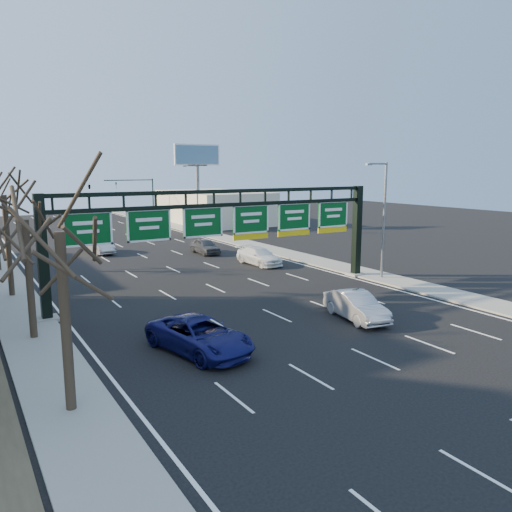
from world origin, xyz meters
TOP-DOWN VIEW (x-y plane):
  - ground at (0.00, 0.00)m, footprint 160.00×160.00m
  - sidewalk_left at (-12.80, 20.00)m, footprint 3.00×120.00m
  - sidewalk_right at (12.80, 20.00)m, footprint 3.00×120.00m
  - lane_markings at (0.00, 20.00)m, footprint 21.60×120.00m
  - sign_gantry at (0.16, 8.00)m, footprint 24.60×1.20m
  - building_right_distant at (20.00, 50.00)m, footprint 12.00×20.00m
  - tree_near at (-12.80, -4.00)m, footprint 3.60×3.60m
  - tree_gantry at (-12.80, 5.00)m, footprint 3.60×3.60m
  - tree_mid at (-12.80, 15.00)m, footprint 3.60×3.60m
  - streetlight_near at (12.47, 6.00)m, footprint 2.15×0.22m
  - streetlight_far at (12.47, 40.00)m, footprint 2.15×0.22m
  - billboard_right at (15.00, 44.98)m, footprint 7.00×0.50m
  - traffic_signal_mast at (5.69, 55.00)m, footprint 10.16×0.54m
  - car_blue_suv at (-6.39, -1.03)m, footprint 3.95×6.33m
  - car_silver_sedan at (3.47, -0.98)m, footprint 2.49×5.03m
  - car_white_wagon at (7.52, 16.07)m, footprint 2.47×5.35m
  - car_grey_far at (5.93, 23.93)m, footprint 1.87×4.46m
  - car_silver_distant at (-3.24, 29.66)m, footprint 2.17×4.99m

SIDE VIEW (x-z plane):
  - ground at x=0.00m, z-range 0.00..0.00m
  - lane_markings at x=0.00m, z-range 0.00..0.01m
  - sidewalk_left at x=-12.80m, z-range 0.00..0.12m
  - sidewalk_right at x=12.80m, z-range 0.00..0.12m
  - car_grey_far at x=5.93m, z-range 0.00..1.51m
  - car_white_wagon at x=7.52m, z-range 0.00..1.51m
  - car_silver_sedan at x=3.47m, z-range 0.00..1.59m
  - car_silver_distant at x=-3.24m, z-range 0.00..1.60m
  - car_blue_suv at x=-6.39m, z-range 0.00..1.63m
  - building_right_distant at x=20.00m, z-range 0.00..5.00m
  - sign_gantry at x=0.16m, z-range 1.03..8.23m
  - streetlight_near at x=12.47m, z-range 0.58..9.58m
  - streetlight_far at x=12.47m, z-range 0.58..9.58m
  - traffic_signal_mast at x=5.69m, z-range 2.00..9.00m
  - tree_gantry at x=-12.80m, z-range 2.87..11.35m
  - tree_near at x=-12.80m, z-range 3.05..11.91m
  - tree_mid at x=-12.80m, z-range 3.23..12.47m
  - billboard_right at x=15.00m, z-range 3.06..15.06m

